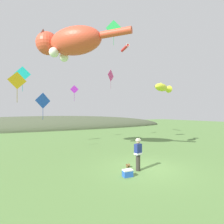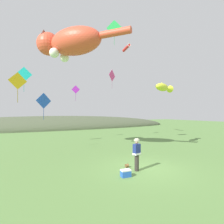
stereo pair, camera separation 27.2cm
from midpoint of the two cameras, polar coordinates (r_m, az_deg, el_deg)
The scene contains 14 objects.
ground_plane at distance 10.65m, azimuth 11.06°, elevation -17.72°, with size 120.00×120.00×0.00m, color #5B8442.
distant_hill_ridge at distance 38.35m, azimuth -22.51°, elevation -5.08°, with size 60.61×14.54×5.15m.
festival_attendant at distance 9.97m, azimuth 8.87°, elevation -13.24°, with size 0.47×0.35×1.77m.
kite_spool at distance 10.70m, azimuth 5.64°, elevation -17.03°, with size 0.17×0.22×0.22m.
picnic_cooler at distance 9.25m, azimuth 5.39°, elevation -19.25°, with size 0.52×0.37×0.36m.
kite_giant_cat at distance 15.09m, azimuth -13.22°, elevation 21.17°, with size 5.78×6.51×2.45m.
kite_fish_windsock at distance 17.19m, azimuth 16.93°, elevation 7.67°, with size 2.77×1.63×0.83m.
kite_tube_streamer at distance 24.54m, azimuth 5.07°, elevation 20.15°, with size 0.79×2.19×0.44m.
kite_diamond_teal at distance 18.24m, azimuth -26.43°, elevation 10.90°, with size 1.39×0.24×2.30m.
kite_diamond_pink at distance 22.36m, azimuth 0.37°, elevation 11.80°, with size 1.29×0.85×2.43m.
kite_diamond_green at distance 18.37m, azimuth 1.21°, elevation 25.73°, with size 1.30×0.78×2.41m.
kite_diamond_blue at distance 15.39m, azimuth -20.95°, elevation 3.39°, with size 1.23×0.49×2.21m.
kite_diamond_gold at distance 13.74m, azimuth -27.92°, elevation 8.92°, with size 1.17×0.30×2.10m.
kite_diamond_violet at distance 21.30m, azimuth -11.40°, elevation 7.17°, with size 0.94×0.33×1.89m.
Camera 2 is at (-6.13, -8.08, 3.18)m, focal length 28.00 mm.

